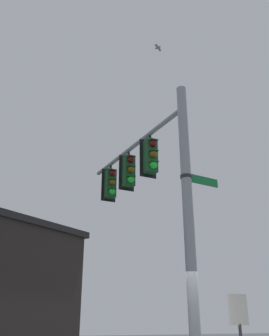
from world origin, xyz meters
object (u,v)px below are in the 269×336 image
(traffic_light_mid_outer, at_px, (111,183))
(historical_marker, at_px, (240,324))
(street_name_sign, at_px, (195,179))
(bird_flying, at_px, (158,47))
(traffic_light_mid_inner, at_px, (129,171))
(traffic_light_nearest_pole, at_px, (151,156))

(traffic_light_mid_outer, height_order, historical_marker, traffic_light_mid_outer)
(street_name_sign, height_order, bird_flying, bird_flying)
(traffic_light_mid_outer, distance_m, historical_marker, 6.25)
(historical_marker, bearing_deg, traffic_light_mid_inner, -45.34)
(traffic_light_mid_outer, xyz_separation_m, historical_marker, (-2.25, 3.53, -4.64))
(bird_flying, xyz_separation_m, historical_marker, (-2.24, -0.16, -7.89))
(traffic_light_mid_outer, distance_m, street_name_sign, 4.54)
(traffic_light_nearest_pole, bearing_deg, traffic_light_mid_inner, -85.72)
(traffic_light_mid_inner, distance_m, street_name_sign, 3.25)
(traffic_light_nearest_pole, distance_m, historical_marker, 5.13)
(traffic_light_mid_outer, distance_m, bird_flying, 4.92)
(traffic_light_nearest_pole, xyz_separation_m, street_name_sign, (-0.39, 1.62, -1.22))
(historical_marker, bearing_deg, traffic_light_mid_outer, -57.51)
(bird_flying, relative_size, historical_marker, 0.15)
(street_name_sign, bearing_deg, historical_marker, -154.05)
(traffic_light_nearest_pole, xyz_separation_m, traffic_light_mid_outer, (0.20, -2.71, 0.00))
(traffic_light_nearest_pole, distance_m, traffic_light_mid_outer, 2.72)
(street_name_sign, xyz_separation_m, bird_flying, (0.59, -0.65, 4.47))
(traffic_light_nearest_pole, distance_m, traffic_light_mid_inner, 1.36)
(traffic_light_nearest_pole, relative_size, bird_flying, 4.16)
(street_name_sign, height_order, historical_marker, street_name_sign)
(street_name_sign, distance_m, historical_marker, 3.88)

